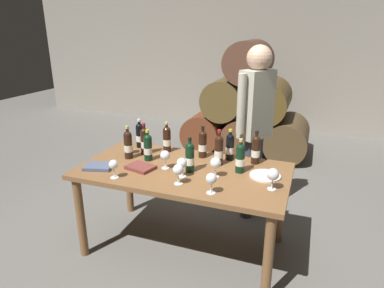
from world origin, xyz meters
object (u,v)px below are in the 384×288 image
(wine_glass_3, at_px, (165,156))
(tasting_notebook, at_px, (99,167))
(wine_bottle_10, at_px, (148,147))
(wine_bottle_5, at_px, (167,139))
(wine_bottle_3, at_px, (128,144))
(serving_plate, at_px, (265,176))
(wine_glass_4, at_px, (182,164))
(wine_bottle_9, at_px, (203,144))
(dining_table, at_px, (184,179))
(leather_ledger, at_px, (141,167))
(wine_glass_6, at_px, (113,165))
(wine_glass_5, at_px, (128,143))
(wine_bottle_4, at_px, (140,135))
(wine_glass_1, at_px, (216,163))
(wine_glass_2, at_px, (178,170))
(wine_bottle_2, at_px, (145,141))
(sommelier_presenting, at_px, (256,118))
(wine_glass_7, at_px, (211,179))
(wine_bottle_7, at_px, (190,157))
(wine_glass_0, at_px, (273,175))
(wine_bottle_6, at_px, (230,146))
(wine_bottle_1, at_px, (219,150))
(wine_bottle_8, at_px, (256,149))

(wine_glass_3, xyz_separation_m, tasting_notebook, (-0.52, -0.19, -0.10))
(wine_bottle_10, bearing_deg, wine_bottle_5, 75.86)
(wine_bottle_3, bearing_deg, tasting_notebook, -112.66)
(serving_plate, bearing_deg, wine_glass_4, -159.69)
(wine_bottle_9, xyz_separation_m, wine_glass_3, (-0.20, -0.35, -0.02))
(dining_table, relative_size, leather_ledger, 7.73)
(wine_glass_6, bearing_deg, wine_bottle_3, 105.07)
(wine_bottle_3, xyz_separation_m, wine_glass_5, (-0.06, 0.09, -0.02))
(wine_bottle_4, distance_m, wine_bottle_5, 0.30)
(wine_glass_1, bearing_deg, wine_glass_2, -135.58)
(wine_bottle_2, height_order, sommelier_presenting, sommelier_presenting)
(wine_bottle_3, height_order, wine_glass_7, wine_bottle_3)
(dining_table, xyz_separation_m, wine_glass_5, (-0.60, 0.15, 0.20))
(wine_bottle_7, relative_size, wine_glass_6, 1.95)
(leather_ledger, bearing_deg, wine_glass_3, 37.29)
(wine_bottle_4, bearing_deg, wine_glass_0, -19.74)
(wine_bottle_4, xyz_separation_m, wine_bottle_10, (0.23, -0.28, -0.00))
(wine_bottle_6, xyz_separation_m, wine_bottle_9, (-0.24, -0.03, 0.00))
(wine_bottle_10, height_order, wine_glass_1, wine_bottle_10)
(wine_bottle_1, height_order, wine_glass_6, wine_bottle_1)
(wine_bottle_4, distance_m, wine_glass_3, 0.60)
(wine_bottle_2, xyz_separation_m, leather_ledger, (0.13, -0.32, -0.11))
(wine_bottle_7, distance_m, serving_plate, 0.61)
(wine_bottle_8, xyz_separation_m, wine_bottle_9, (-0.47, -0.02, -0.00))
(wine_bottle_10, xyz_separation_m, leather_ledger, (0.03, -0.20, -0.11))
(wine_glass_2, relative_size, serving_plate, 0.64)
(wine_glass_3, bearing_deg, wine_bottle_7, 4.38)
(wine_glass_5, bearing_deg, wine_glass_3, -22.73)
(wine_bottle_1, xyz_separation_m, wine_glass_0, (0.48, -0.31, -0.02))
(wine_bottle_5, height_order, wine_bottle_9, wine_bottle_9)
(wine_bottle_5, distance_m, serving_plate, 0.98)
(leather_ledger, relative_size, sommelier_presenting, 0.13)
(wine_glass_6, distance_m, wine_glass_7, 0.77)
(wine_glass_2, distance_m, wine_glass_7, 0.28)
(wine_glass_5, bearing_deg, wine_bottle_8, 8.86)
(wine_bottle_2, xyz_separation_m, wine_bottle_5, (0.16, 0.13, -0.00))
(wine_glass_1, relative_size, wine_glass_7, 1.05)
(tasting_notebook, relative_size, serving_plate, 0.92)
(wine_glass_0, bearing_deg, wine_bottle_6, 133.17)
(wine_bottle_5, bearing_deg, wine_bottle_3, -132.46)
(wine_bottle_8, height_order, wine_glass_1, wine_bottle_8)
(wine_glass_1, bearing_deg, wine_bottle_10, 168.54)
(wine_bottle_5, bearing_deg, wine_bottle_8, -0.16)
(wine_glass_1, distance_m, wine_glass_7, 0.28)
(wine_bottle_4, relative_size, wine_bottle_6, 1.01)
(wine_glass_3, distance_m, sommelier_presenting, 1.00)
(wine_glass_2, bearing_deg, tasting_notebook, 176.47)
(wine_bottle_6, relative_size, serving_plate, 1.15)
(wine_bottle_3, relative_size, wine_bottle_7, 1.03)
(wine_bottle_7, bearing_deg, wine_glass_6, -147.53)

